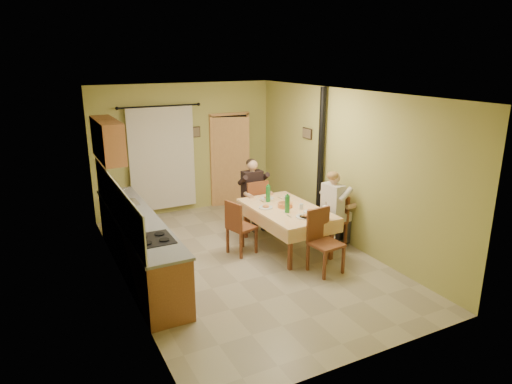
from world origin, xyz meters
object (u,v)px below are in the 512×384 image
chair_right (333,231)px  stove_flue (320,180)px  man_far (253,186)px  man_right (334,200)px  chair_near (325,255)px  dining_table (286,228)px  chair_far (253,214)px  chair_left (241,238)px

chair_right → stove_flue: 1.10m
man_far → man_right: bearing=-60.1°
stove_flue → chair_near: bearing=-121.4°
chair_near → stove_flue: size_ratio=0.37×
dining_table → chair_far: chair_far is taller
chair_near → chair_left: chair_near is taller
chair_near → chair_left: bearing=-61.4°
chair_near → chair_right: 1.07m
chair_near → stove_flue: 1.98m
chair_right → man_far: man_far is taller
chair_near → man_far: (-0.15, 2.25, 0.59)m
chair_near → chair_far: bearing=-92.8°
chair_right → man_right: 0.59m
chair_right → man_right: man_right is taller
dining_table → man_far: size_ratio=1.34×
dining_table → chair_right: size_ratio=1.95×
man_far → man_right: size_ratio=1.00×
man_right → stove_flue: (0.24, 0.79, 0.15)m
chair_right → chair_left: bearing=66.2°
chair_far → man_far: bearing=90.0°
man_far → chair_far: bearing=-90.0°
chair_far → chair_near: bearing=-86.9°
chair_far → stove_flue: size_ratio=0.36×
dining_table → chair_left: size_ratio=1.91×
chair_left → man_far: size_ratio=0.70×
chair_left → stove_flue: (1.85, 0.31, 0.73)m
chair_left → man_right: bearing=57.3°
dining_table → man_far: bearing=92.7°
chair_right → stove_flue: (0.22, 0.79, 0.73)m
man_right → chair_left: bearing=66.0°
man_far → stove_flue: (1.11, -0.69, 0.15)m
dining_table → chair_left: 0.84m
chair_near → man_right: (0.72, 0.78, 0.59)m
chair_far → chair_right: 1.71m
dining_table → man_far: man_far is taller
chair_far → chair_near: (0.15, -2.24, 0.00)m
chair_far → chair_near: chair_near is taller
chair_right → man_right: size_ratio=0.69×
dining_table → chair_right: 0.87m
dining_table → stove_flue: bearing=23.1°
chair_far → man_right: size_ratio=0.73×
dining_table → chair_left: bearing=167.6°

